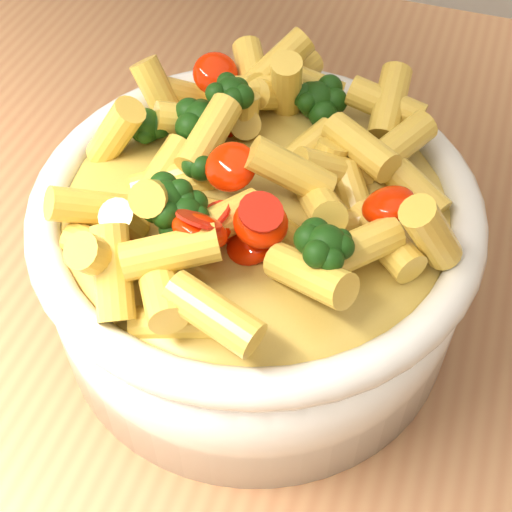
% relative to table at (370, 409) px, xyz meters
% --- Properties ---
extents(table, '(1.20, 0.80, 0.90)m').
position_rel_table_xyz_m(table, '(0.00, 0.00, 0.00)').
color(table, '#A36F45').
rests_on(table, ground).
extents(serving_bowl, '(0.25, 0.25, 0.11)m').
position_rel_table_xyz_m(serving_bowl, '(-0.09, -0.01, 0.16)').
color(serving_bowl, white).
rests_on(serving_bowl, table).
extents(pasta_salad, '(0.20, 0.20, 0.04)m').
position_rel_table_xyz_m(pasta_salad, '(-0.09, -0.01, 0.22)').
color(pasta_salad, '#FDE04F').
rests_on(pasta_salad, serving_bowl).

